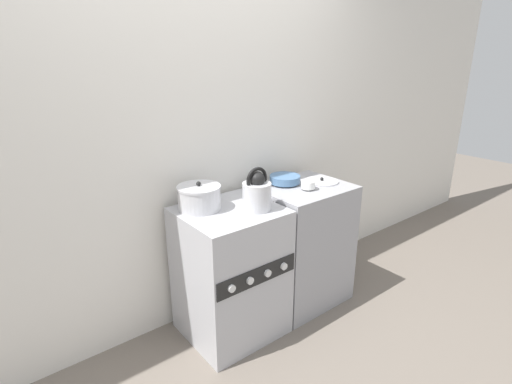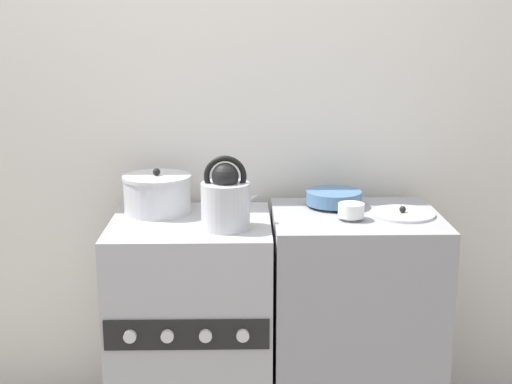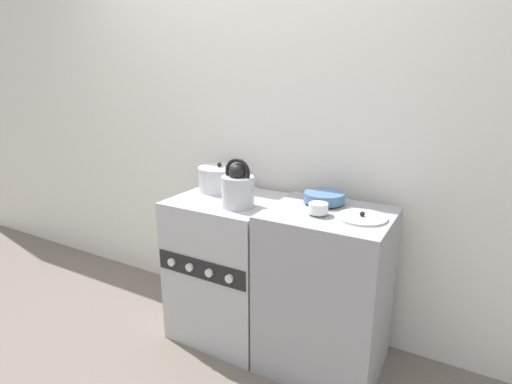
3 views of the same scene
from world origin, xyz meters
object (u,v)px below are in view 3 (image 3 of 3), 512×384
object	(u,v)px
stove	(229,266)
cooking_pot	(220,179)
kettle	(238,188)
loose_pot_lid	(362,217)
enamel_bowl	(324,197)
small_ceramic_bowl	(318,208)

from	to	relation	value
stove	cooking_pot	xyz separation A→B (m)	(-0.13, 0.12, 0.50)
kettle	loose_pot_lid	bearing A→B (deg)	6.47
loose_pot_lid	stove	bearing A→B (deg)	178.21
stove	enamel_bowl	world-z (taller)	enamel_bowl
small_ceramic_bowl	loose_pot_lid	world-z (taller)	small_ceramic_bowl
enamel_bowl	loose_pot_lid	size ratio (longest dim) A/B	0.90
kettle	loose_pot_lid	distance (m)	0.65
stove	small_ceramic_bowl	distance (m)	0.76
stove	small_ceramic_bowl	size ratio (longest dim) A/B	9.13
stove	loose_pot_lid	bearing A→B (deg)	-1.79
cooking_pot	kettle	bearing A→B (deg)	-39.24
stove	loose_pot_lid	size ratio (longest dim) A/B	3.64
cooking_pot	loose_pot_lid	distance (m)	0.92
stove	kettle	world-z (taller)	kettle
cooking_pot	small_ceramic_bowl	bearing A→B (deg)	-15.94
stove	kettle	bearing A→B (deg)	-35.92
cooking_pot	enamel_bowl	world-z (taller)	cooking_pot
kettle	small_ceramic_bowl	world-z (taller)	kettle
cooking_pot	enamel_bowl	xyz separation A→B (m)	(0.67, -0.02, -0.01)
kettle	cooking_pot	size ratio (longest dim) A/B	1.01
cooking_pot	small_ceramic_bowl	size ratio (longest dim) A/B	2.78
enamel_bowl	small_ceramic_bowl	size ratio (longest dim) A/B	2.25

